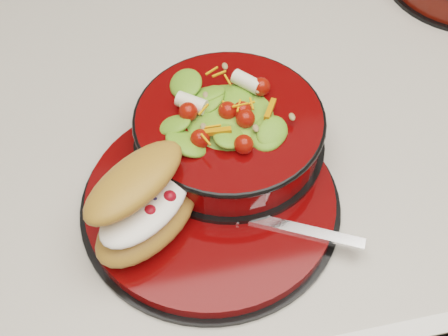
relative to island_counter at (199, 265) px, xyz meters
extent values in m
cube|color=silver|center=(0.00, 0.00, -0.02)|extent=(1.16, 0.66, 0.86)
cube|color=beige|center=(0.00, 0.00, 0.43)|extent=(1.24, 0.74, 0.04)
cylinder|color=black|center=(0.00, -0.17, 0.45)|extent=(0.30, 0.30, 0.01)
cylinder|color=#640403|center=(0.00, -0.17, 0.46)|extent=(0.28, 0.28, 0.01)
torus|color=black|center=(0.01, -0.18, 0.46)|extent=(0.16, 0.16, 0.01)
cylinder|color=black|center=(0.03, -0.10, 0.47)|extent=(0.23, 0.23, 0.01)
cylinder|color=#640403|center=(0.03, -0.10, 0.49)|extent=(0.21, 0.21, 0.04)
torus|color=black|center=(0.03, -0.10, 0.51)|extent=(0.22, 0.22, 0.01)
ellipsoid|color=#497821|center=(0.03, -0.10, 0.51)|extent=(0.18, 0.18, 0.07)
sphere|color=#B31007|center=(0.08, -0.10, 0.55)|extent=(0.02, 0.02, 0.02)
sphere|color=#B31007|center=(0.06, -0.07, 0.55)|extent=(0.02, 0.02, 0.02)
sphere|color=#B31007|center=(0.02, -0.06, 0.55)|extent=(0.02, 0.02, 0.02)
sphere|color=#B31007|center=(-0.01, -0.08, 0.55)|extent=(0.02, 0.02, 0.02)
sphere|color=#B31007|center=(-0.01, -0.12, 0.55)|extent=(0.02, 0.02, 0.02)
sphere|color=#B31007|center=(0.02, -0.15, 0.55)|extent=(0.02, 0.02, 0.02)
sphere|color=#B31007|center=(0.06, -0.14, 0.55)|extent=(0.02, 0.02, 0.02)
cylinder|color=silver|center=(0.06, -0.06, 0.55)|extent=(0.03, 0.04, 0.02)
cylinder|color=silver|center=(-0.01, -0.08, 0.55)|extent=(0.04, 0.03, 0.02)
cube|color=orange|center=(0.01, -0.13, 0.55)|extent=(0.03, 0.03, 0.01)
cube|color=orange|center=(0.08, -0.11, 0.55)|extent=(0.03, 0.02, 0.01)
ellipsoid|color=#BE813A|center=(-0.08, -0.20, 0.48)|extent=(0.15, 0.14, 0.04)
ellipsoid|color=white|center=(-0.08, -0.20, 0.51)|extent=(0.13, 0.12, 0.02)
ellipsoid|color=#BE813A|center=(-0.08, -0.18, 0.53)|extent=(0.14, 0.13, 0.03)
sphere|color=red|center=(-0.10, -0.20, 0.51)|extent=(0.01, 0.01, 0.01)
sphere|color=red|center=(-0.07, -0.21, 0.51)|extent=(0.01, 0.01, 0.01)
sphere|color=red|center=(-0.05, -0.20, 0.51)|extent=(0.01, 0.01, 0.01)
sphere|color=red|center=(-0.09, -0.19, 0.51)|extent=(0.01, 0.01, 0.01)
sphere|color=#191947|center=(-0.08, -0.19, 0.51)|extent=(0.01, 0.01, 0.01)
sphere|color=#191947|center=(-0.07, -0.20, 0.51)|extent=(0.01, 0.01, 0.01)
sphere|color=#191947|center=(-0.08, -0.20, 0.51)|extent=(0.01, 0.01, 0.01)
cube|color=silver|center=(0.08, -0.23, 0.47)|extent=(0.13, 0.08, 0.00)
cube|color=silver|center=(0.01, -0.19, 0.47)|extent=(0.05, 0.04, 0.00)
camera|label=1|loc=(-0.07, -0.56, 1.04)|focal=50.00mm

